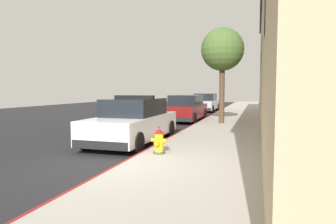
# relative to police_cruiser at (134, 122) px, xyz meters

# --- Properties ---
(ground_plane) EXTENTS (34.27, 60.00, 0.20)m
(ground_plane) POSITION_rel_police_cruiser_xyz_m (-3.23, 6.51, -0.84)
(ground_plane) COLOR #232326
(sidewalk_pavement) EXTENTS (3.18, 60.00, 0.13)m
(sidewalk_pavement) POSITION_rel_police_cruiser_xyz_m (2.77, 6.51, -0.68)
(sidewalk_pavement) COLOR #ADA89E
(sidewalk_pavement) RESTS_ON ground
(curb_painted_edge) EXTENTS (0.08, 60.00, 0.13)m
(curb_painted_edge) POSITION_rel_police_cruiser_xyz_m (1.14, 6.51, -0.68)
(curb_painted_edge) COLOR maroon
(curb_painted_edge) RESTS_ON ground
(police_cruiser) EXTENTS (1.94, 4.84, 1.68)m
(police_cruiser) POSITION_rel_police_cruiser_xyz_m (0.00, 0.00, 0.00)
(police_cruiser) COLOR white
(police_cruiser) RESTS_ON ground
(parked_car_silver_ahead) EXTENTS (1.94, 4.84, 1.56)m
(parked_car_silver_ahead) POSITION_rel_police_cruiser_xyz_m (0.05, 7.81, -0.00)
(parked_car_silver_ahead) COLOR maroon
(parked_car_silver_ahead) RESTS_ON ground
(parked_car_dark_far) EXTENTS (1.94, 4.84, 1.56)m
(parked_car_dark_far) POSITION_rel_police_cruiser_xyz_m (-0.15, 16.09, -0.00)
(parked_car_dark_far) COLOR #B2B5BA
(parked_car_dark_far) RESTS_ON ground
(fire_hydrant) EXTENTS (0.44, 0.40, 0.76)m
(fire_hydrant) POSITION_rel_police_cruiser_xyz_m (1.68, -2.19, -0.26)
(fire_hydrant) COLOR #4C4C51
(fire_hydrant) RESTS_ON sidewalk_pavement
(street_tree) EXTENTS (2.22, 2.22, 4.94)m
(street_tree) POSITION_rel_police_cruiser_xyz_m (2.43, 5.96, 3.18)
(street_tree) COLOR brown
(street_tree) RESTS_ON sidewalk_pavement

